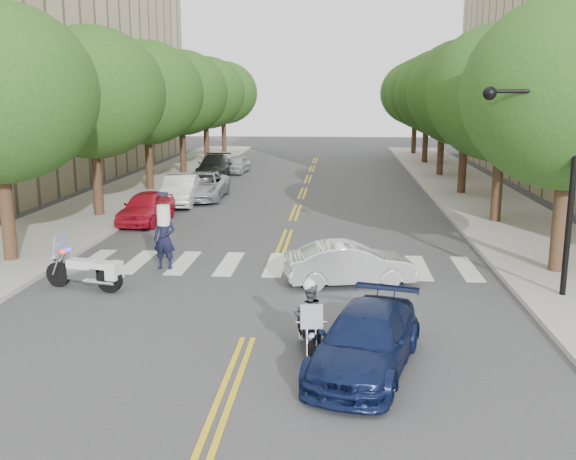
# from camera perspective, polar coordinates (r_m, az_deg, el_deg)

# --- Properties ---
(ground) EXTENTS (140.00, 140.00, 0.00)m
(ground) POSITION_cam_1_polar(r_m,az_deg,el_deg) (15.07, -3.58, -9.58)
(ground) COLOR #38383A
(ground) RESTS_ON ground
(sidewalk_left) EXTENTS (5.00, 60.00, 0.15)m
(sidewalk_left) POSITION_cam_1_polar(r_m,az_deg,el_deg) (38.07, -13.13, 3.49)
(sidewalk_left) COLOR #9E9991
(sidewalk_left) RESTS_ON ground
(sidewalk_right) EXTENTS (5.00, 60.00, 0.15)m
(sidewalk_right) POSITION_cam_1_polar(r_m,az_deg,el_deg) (37.03, 16.19, 3.09)
(sidewalk_right) COLOR #9E9991
(sidewalk_right) RESTS_ON ground
(tree_l_1) EXTENTS (6.40, 6.40, 8.45)m
(tree_l_1) POSITION_cam_1_polar(r_m,az_deg,el_deg) (29.89, -17.03, 11.57)
(tree_l_1) COLOR #382316
(tree_l_1) RESTS_ON ground
(tree_l_2) EXTENTS (6.40, 6.40, 8.45)m
(tree_l_2) POSITION_cam_1_polar(r_m,az_deg,el_deg) (37.46, -12.49, 11.80)
(tree_l_2) COLOR #382316
(tree_l_2) RESTS_ON ground
(tree_l_3) EXTENTS (6.40, 6.40, 8.45)m
(tree_l_3) POSITION_cam_1_polar(r_m,az_deg,el_deg) (45.18, -9.49, 11.92)
(tree_l_3) COLOR #382316
(tree_l_3) RESTS_ON ground
(tree_l_4) EXTENTS (6.40, 6.40, 8.45)m
(tree_l_4) POSITION_cam_1_polar(r_m,az_deg,el_deg) (52.98, -7.37, 11.99)
(tree_l_4) COLOR #382316
(tree_l_4) RESTS_ON ground
(tree_l_5) EXTENTS (6.40, 6.40, 8.45)m
(tree_l_5) POSITION_cam_1_polar(r_m,az_deg,el_deg) (60.83, -5.79, 12.02)
(tree_l_5) COLOR #382316
(tree_l_5) RESTS_ON ground
(tree_r_0) EXTENTS (6.40, 6.40, 8.45)m
(tree_r_0) POSITION_cam_1_polar(r_m,az_deg,el_deg) (20.97, 23.86, 11.07)
(tree_r_0) COLOR #382316
(tree_r_0) RESTS_ON ground
(tree_r_1) EXTENTS (6.40, 6.40, 8.45)m
(tree_r_1) POSITION_cam_1_polar(r_m,az_deg,el_deg) (28.66, 18.62, 11.47)
(tree_r_1) COLOR #382316
(tree_r_1) RESTS_ON ground
(tree_r_2) EXTENTS (6.40, 6.40, 8.45)m
(tree_r_2) POSITION_cam_1_polar(r_m,az_deg,el_deg) (36.49, 15.60, 11.65)
(tree_r_2) COLOR #382316
(tree_r_2) RESTS_ON ground
(tree_r_3) EXTENTS (6.40, 6.40, 8.45)m
(tree_r_3) POSITION_cam_1_polar(r_m,az_deg,el_deg) (44.37, 13.65, 11.75)
(tree_r_3) COLOR #382316
(tree_r_3) RESTS_ON ground
(tree_r_4) EXTENTS (6.40, 6.40, 8.45)m
(tree_r_4) POSITION_cam_1_polar(r_m,az_deg,el_deg) (52.29, 12.29, 11.81)
(tree_r_4) COLOR #382316
(tree_r_4) RESTS_ON ground
(tree_r_5) EXTENTS (6.40, 6.40, 8.45)m
(tree_r_5) POSITION_cam_1_polar(r_m,az_deg,el_deg) (60.24, 11.29, 11.86)
(tree_r_5) COLOR #382316
(tree_r_5) RESTS_ON ground
(traffic_signal_pole) EXTENTS (2.82, 0.42, 6.00)m
(traffic_signal_pole) POSITION_cam_1_polar(r_m,az_deg,el_deg) (18.35, 22.70, 5.41)
(traffic_signal_pole) COLOR black
(traffic_signal_pole) RESTS_ON ground
(motorcycle_police) EXTENTS (0.76, 2.10, 1.70)m
(motorcycle_police) POSITION_cam_1_polar(r_m,az_deg,el_deg) (13.95, 1.89, -8.05)
(motorcycle_police) COLOR black
(motorcycle_police) RESTS_ON ground
(motorcycle_parked) EXTENTS (2.45, 0.98, 1.61)m
(motorcycle_parked) POSITION_cam_1_polar(r_m,az_deg,el_deg) (19.24, -17.20, -3.53)
(motorcycle_parked) COLOR black
(motorcycle_parked) RESTS_ON ground
(officer_standing) EXTENTS (0.79, 0.58, 2.00)m
(officer_standing) POSITION_cam_1_polar(r_m,az_deg,el_deg) (20.84, -10.92, -0.76)
(officer_standing) COLOR black
(officer_standing) RESTS_ON ground
(convertible) EXTENTS (4.00, 2.12, 1.25)m
(convertible) POSITION_cam_1_polar(r_m,az_deg,el_deg) (19.01, 5.53, -3.00)
(convertible) COLOR silver
(convertible) RESTS_ON ground
(sedan_blue) EXTENTS (2.84, 4.62, 1.25)m
(sedan_blue) POSITION_cam_1_polar(r_m,az_deg,el_deg) (13.32, 6.94, -9.74)
(sedan_blue) COLOR #0F193E
(sedan_blue) RESTS_ON ground
(parked_car_a) EXTENTS (1.84, 4.16, 1.39)m
(parked_car_a) POSITION_cam_1_polar(r_m,az_deg,el_deg) (28.54, -12.48, 1.99)
(parked_car_a) COLOR red
(parked_car_a) RESTS_ON ground
(parked_car_b) EXTENTS (1.92, 4.57, 1.47)m
(parked_car_b) POSITION_cam_1_polar(r_m,az_deg,el_deg) (32.85, -9.54, 3.48)
(parked_car_b) COLOR silver
(parked_car_b) RESTS_ON ground
(parked_car_c) EXTENTS (2.45, 5.13, 1.41)m
(parked_car_c) POSITION_cam_1_polar(r_m,az_deg,el_deg) (34.48, -7.59, 3.89)
(parked_car_c) COLOR #97989E
(parked_car_c) RESTS_ON ground
(parked_car_d) EXTENTS (2.45, 5.26, 1.49)m
(parked_car_d) POSITION_cam_1_polar(r_m,az_deg,el_deg) (43.44, -6.53, 5.65)
(parked_car_d) COLOR black
(parked_car_d) RESTS_ON ground
(parked_car_e) EXTENTS (1.74, 3.69, 1.22)m
(parked_car_e) POSITION_cam_1_polar(r_m,az_deg,el_deg) (45.65, -4.58, 5.83)
(parked_car_e) COLOR #AAA9AF
(parked_car_e) RESTS_ON ground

